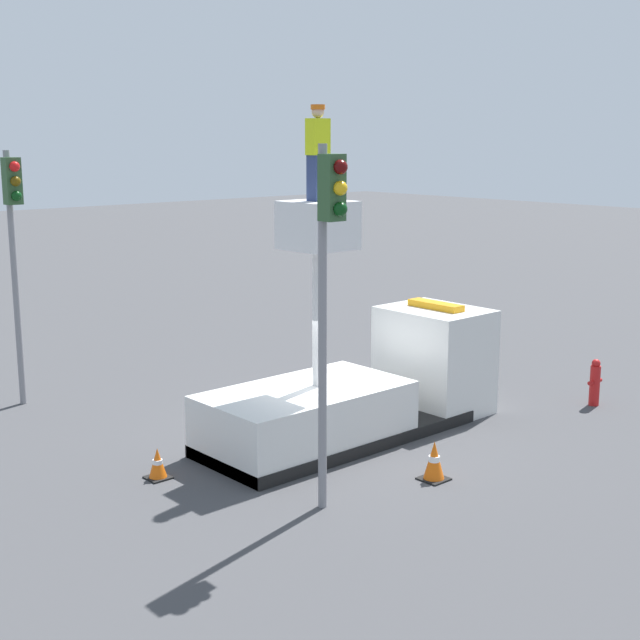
# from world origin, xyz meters

# --- Properties ---
(ground_plane) EXTENTS (120.00, 120.00, 0.00)m
(ground_plane) POSITION_xyz_m (0.00, 0.00, 0.00)
(ground_plane) COLOR #424244
(bucket_truck) EXTENTS (6.64, 2.26, 4.76)m
(bucket_truck) POSITION_xyz_m (0.64, 0.00, 0.94)
(bucket_truck) COLOR black
(bucket_truck) RESTS_ON ground
(worker) EXTENTS (0.40, 0.26, 1.75)m
(worker) POSITION_xyz_m (-0.53, 0.00, 5.64)
(worker) COLOR navy
(worker) RESTS_ON bucket_truck
(traffic_light_pole) EXTENTS (0.34, 0.57, 5.82)m
(traffic_light_pole) POSITION_xyz_m (-2.48, -2.44, 4.10)
(traffic_light_pole) COLOR gray
(traffic_light_pole) RESTS_ON ground
(traffic_light_across) EXTENTS (0.34, 0.57, 5.65)m
(traffic_light_across) POSITION_xyz_m (-3.70, 6.37, 3.99)
(traffic_light_across) COLOR gray
(traffic_light_across) RESTS_ON ground
(fire_hydrant) EXTENTS (0.47, 0.23, 1.07)m
(fire_hydrant) POSITION_xyz_m (5.85, -2.17, 0.53)
(fire_hydrant) COLOR red
(fire_hydrant) RESTS_ON ground
(traffic_cone_rear) EXTENTS (0.40, 0.40, 0.56)m
(traffic_cone_rear) POSITION_xyz_m (-3.83, 0.55, 0.26)
(traffic_cone_rear) COLOR black
(traffic_cone_rear) RESTS_ON ground
(traffic_cone_curbside) EXTENTS (0.46, 0.46, 0.71)m
(traffic_cone_curbside) POSITION_xyz_m (-0.23, -2.74, 0.34)
(traffic_cone_curbside) COLOR black
(traffic_cone_curbside) RESTS_ON ground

